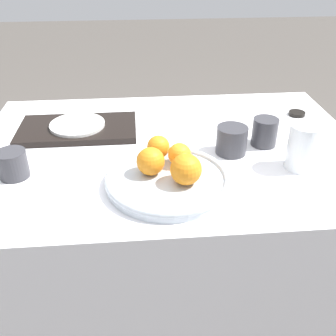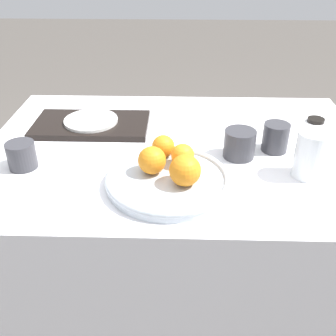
% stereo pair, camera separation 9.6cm
% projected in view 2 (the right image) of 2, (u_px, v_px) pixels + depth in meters
% --- Properties ---
extents(ground_plane, '(12.00, 12.00, 0.00)m').
position_uv_depth(ground_plane, '(175.00, 318.00, 1.57)').
color(ground_plane, '#4C4742').
extents(table, '(1.14, 0.81, 0.77)m').
position_uv_depth(table, '(177.00, 245.00, 1.36)').
color(table, white).
rests_on(table, ground_plane).
extents(fruit_platter, '(0.31, 0.31, 0.03)m').
position_uv_depth(fruit_platter, '(168.00, 180.00, 0.98)').
color(fruit_platter, '#B2BCC6').
rests_on(fruit_platter, table).
extents(orange_0, '(0.08, 0.08, 0.08)m').
position_uv_depth(orange_0, '(185.00, 170.00, 0.94)').
color(orange_0, orange).
rests_on(orange_0, fruit_platter).
extents(orange_1, '(0.07, 0.07, 0.07)m').
position_uv_depth(orange_1, '(152.00, 160.00, 0.98)').
color(orange_1, orange).
rests_on(orange_1, fruit_platter).
extents(orange_2, '(0.06, 0.06, 0.06)m').
position_uv_depth(orange_2, '(163.00, 146.00, 1.06)').
color(orange_2, orange).
rests_on(orange_2, fruit_platter).
extents(orange_3, '(0.06, 0.06, 0.06)m').
position_uv_depth(orange_3, '(182.00, 155.00, 1.02)').
color(orange_3, orange).
rests_on(orange_3, fruit_platter).
extents(water_glass, '(0.08, 0.08, 0.12)m').
position_uv_depth(water_glass, '(310.00, 155.00, 0.99)').
color(water_glass, silver).
rests_on(water_glass, table).
extents(serving_tray, '(0.37, 0.20, 0.02)m').
position_uv_depth(serving_tray, '(91.00, 125.00, 1.27)').
color(serving_tray, black).
rests_on(serving_tray, table).
extents(side_plate, '(0.17, 0.17, 0.01)m').
position_uv_depth(side_plate, '(91.00, 120.00, 1.26)').
color(side_plate, silver).
rests_on(side_plate, serving_tray).
extents(cup_0, '(0.07, 0.07, 0.08)m').
position_uv_depth(cup_0, '(275.00, 137.00, 1.12)').
color(cup_0, '#333338').
rests_on(cup_0, table).
extents(cup_1, '(0.09, 0.09, 0.08)m').
position_uv_depth(cup_1, '(239.00, 144.00, 1.09)').
color(cup_1, '#333338').
rests_on(cup_1, table).
extents(cup_2, '(0.08, 0.08, 0.07)m').
position_uv_depth(cup_2, '(21.00, 155.00, 1.04)').
color(cup_2, '#333338').
rests_on(cup_2, table).
extents(soy_dish, '(0.06, 0.06, 0.01)m').
position_uv_depth(soy_dish, '(316.00, 120.00, 1.31)').
color(soy_dish, black).
rests_on(soy_dish, table).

